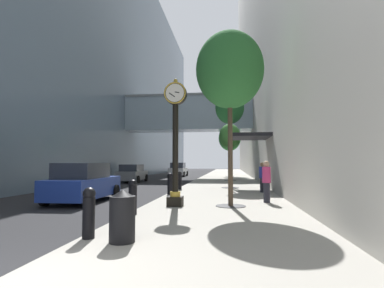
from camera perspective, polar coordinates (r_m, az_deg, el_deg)
ground_plane at (r=30.88m, az=1.09°, el=-6.71°), size 110.00×110.00×0.00m
sidewalk_right at (r=33.71m, az=6.39°, el=-6.29°), size 5.60×80.00×0.14m
building_block_left at (r=39.03m, az=-17.49°, el=14.81°), size 22.88×80.00×27.88m
street_clock at (r=11.38m, az=-3.13°, el=1.65°), size 0.84×0.55×4.76m
bollard_nearest at (r=6.97m, az=-18.73°, el=-11.87°), size 0.27×0.27×1.07m
bollard_second at (r=9.70m, az=-11.02°, el=-9.56°), size 0.27×0.27×1.07m
bollard_fourth at (r=15.40m, az=-4.15°, el=-7.33°), size 0.27×0.27×1.07m
bollard_fifth at (r=18.30m, az=-2.34°, el=-6.73°), size 0.27×0.27×1.07m
street_tree_near at (r=11.89m, az=7.06°, el=13.49°), size 2.54×2.54×6.56m
street_tree_mid_near at (r=19.87m, az=7.05°, el=6.58°), size 1.85×1.85×6.20m
street_tree_mid_far at (r=27.85m, az=7.07°, el=1.41°), size 1.92×1.92×5.10m
street_tree_far at (r=36.06m, az=7.06°, el=1.05°), size 2.60×2.60×5.95m
trash_bin at (r=6.47m, az=-12.89°, el=-12.84°), size 0.53×0.53×1.05m
pedestrian_walking at (r=16.92m, az=13.01°, el=-5.95°), size 0.43×0.43×1.61m
pedestrian_by_clock at (r=12.70m, az=13.76°, el=-6.63°), size 0.47×0.47×1.67m
storefront_awning at (r=19.23m, az=10.47°, el=1.18°), size 2.40×3.60×3.30m
car_blue_near at (r=14.49m, az=-19.61°, el=-6.88°), size 2.15×4.53×1.72m
car_grey_mid at (r=27.59m, az=-11.12°, el=-5.43°), size 2.11×4.37×1.57m
car_white_far at (r=38.79m, az=-2.58°, el=-4.81°), size 2.06×4.45×1.73m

